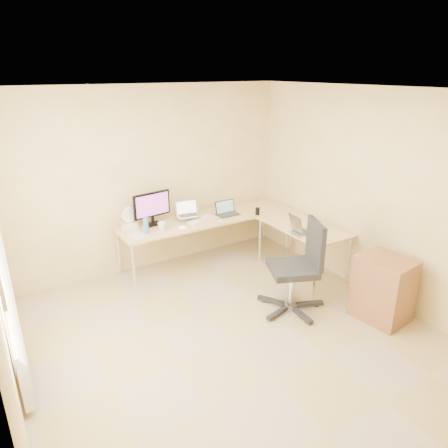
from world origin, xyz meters
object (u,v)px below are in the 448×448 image
laptop_center (188,209)px  keyboard (201,219)px  desk_main (208,240)px  desk_fan (128,218)px  monitor (152,209)px  laptop_return (302,226)px  cabinet (383,291)px  water_bottle (146,225)px  office_chair (292,272)px  laptop_black (228,208)px  mug (162,226)px  desk_return (302,249)px

laptop_center → keyboard: size_ratio=0.75×
desk_main → desk_fan: (-1.13, 0.20, 0.50)m
monitor → laptop_return: monitor is taller
monitor → cabinet: monitor is taller
water_bottle → office_chair: 1.99m
laptop_black → mug: size_ratio=2.96×
laptop_black → cabinet: 2.45m
laptop_center → mug: (-0.49, -0.17, -0.11)m
desk_return → water_bottle: size_ratio=5.42×
mug → desk_return: bearing=-27.1°
desk_main → office_chair: office_chair is taller
cabinet → monitor: bearing=119.1°
desk_return → desk_fan: desk_fan is taller
desk_return → laptop_return: size_ratio=4.02×
laptop_black → keyboard: 0.46m
desk_return → cabinet: cabinet is taller
mug → water_bottle: water_bottle is taller
desk_return → desk_fan: 2.47m
cabinet → desk_return: bearing=84.4°
laptop_center → laptop_black: size_ratio=1.00×
water_bottle → laptop_return: water_bottle is taller
desk_return → monitor: (-1.78, 1.13, 0.60)m
water_bottle → cabinet: (2.01, -2.23, -0.49)m
laptop_center → desk_main: bearing=-4.7°
monitor → desk_fan: monitor is taller
desk_return → cabinet: (0.02, -1.37, -0.01)m
keyboard → desk_fan: 1.03m
cabinet → keyboard: bearing=109.4°
laptop_return → water_bottle: bearing=64.2°
laptop_center → laptop_return: size_ratio=1.02×
cabinet → desk_main: bearing=106.2°
desk_fan → laptop_return: bearing=-51.8°
office_chair → laptop_center: bearing=128.8°
laptop_center → keyboard: bearing=-29.2°
laptop_black → water_bottle: bearing=-177.5°
laptop_black → cabinet: (0.69, -2.30, -0.47)m
keyboard → laptop_return: 1.46m
laptop_center → office_chair: (0.50, -1.73, -0.39)m
desk_fan → laptop_black: bearing=-25.7°
desk_main → desk_return: size_ratio=2.04×
desk_return → office_chair: size_ratio=1.14×
water_bottle → cabinet: size_ratio=0.29×
laptop_center → office_chair: bearing=-66.5°
mug → laptop_return: laptop_return is taller
laptop_black → laptop_center: bearing=167.3°
desk_return → monitor: 2.19m
laptop_center → desk_return: bearing=-32.8°
laptop_return → desk_return: bearing=-41.9°
laptop_black → office_chair: office_chair is taller
desk_return → laptop_black: bearing=125.4°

